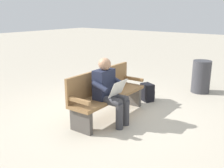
% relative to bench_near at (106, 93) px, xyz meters
% --- Properties ---
extents(ground_plane, '(40.00, 40.00, 0.00)m').
position_rel_bench_near_xyz_m(ground_plane, '(-0.00, 0.07, -0.46)').
color(ground_plane, '#B7AD99').
extents(bench_near, '(1.82, 0.55, 0.90)m').
position_rel_bench_near_xyz_m(bench_near, '(0.00, 0.00, 0.00)').
color(bench_near, olive).
rests_on(bench_near, ground).
extents(person_seated, '(0.58, 0.58, 1.18)m').
position_rel_bench_near_xyz_m(person_seated, '(0.22, 0.24, 0.17)').
color(person_seated, '#1E2338').
rests_on(person_seated, ground).
extents(backpack, '(0.33, 0.34, 0.39)m').
position_rel_bench_near_xyz_m(backpack, '(-1.25, 0.17, -0.27)').
color(backpack, black).
rests_on(backpack, ground).
extents(trash_bin, '(0.44, 0.44, 0.79)m').
position_rel_bench_near_xyz_m(trash_bin, '(-2.61, 0.89, -0.06)').
color(trash_bin, '#38383D').
rests_on(trash_bin, ground).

